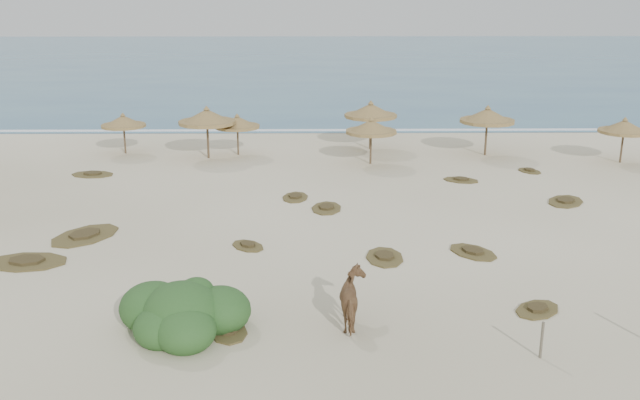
# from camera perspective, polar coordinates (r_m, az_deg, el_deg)

# --- Properties ---
(ground) EXTENTS (160.00, 160.00, 0.00)m
(ground) POSITION_cam_1_polar(r_m,az_deg,el_deg) (24.48, 0.72, -6.15)
(ground) COLOR beige
(ground) RESTS_ON ground
(ocean) EXTENTS (200.00, 100.00, 0.01)m
(ocean) POSITION_cam_1_polar(r_m,az_deg,el_deg) (98.02, -0.39, 11.09)
(ocean) COLOR #2B5A81
(ocean) RESTS_ON ground
(foam_line) EXTENTS (70.00, 0.60, 0.01)m
(foam_line) POSITION_cam_1_polar(r_m,az_deg,el_deg) (49.48, -0.03, 5.59)
(foam_line) COLOR white
(foam_line) RESTS_ON ground
(palapa_0) EXTENTS (3.32, 3.32, 2.45)m
(palapa_0) POSITION_cam_1_polar(r_m,az_deg,el_deg) (43.75, -15.47, 6.05)
(palapa_0) COLOR brown
(palapa_0) RESTS_ON ground
(palapa_1) EXTENTS (4.06, 4.06, 3.06)m
(palapa_1) POSITION_cam_1_polar(r_m,az_deg,el_deg) (41.40, -9.04, 6.54)
(palapa_1) COLOR brown
(palapa_1) RESTS_ON ground
(palapa_2) EXTENTS (3.47, 3.47, 2.47)m
(palapa_2) POSITION_cam_1_polar(r_m,az_deg,el_deg) (42.08, -6.63, 6.16)
(palapa_2) COLOR brown
(palapa_2) RESTS_ON ground
(palapa_3) EXTENTS (3.54, 3.54, 2.98)m
(palapa_3) POSITION_cam_1_polar(r_m,az_deg,el_deg) (43.46, 4.08, 7.10)
(palapa_3) COLOR brown
(palapa_3) RESTS_ON ground
(palapa_4) EXTENTS (2.96, 2.96, 2.67)m
(palapa_4) POSITION_cam_1_polar(r_m,az_deg,el_deg) (39.65, 4.12, 5.82)
(palapa_4) COLOR brown
(palapa_4) RESTS_ON ground
(palapa_5) EXTENTS (3.95, 3.95, 2.98)m
(palapa_5) POSITION_cam_1_polar(r_m,az_deg,el_deg) (42.74, 13.25, 6.53)
(palapa_5) COLOR brown
(palapa_5) RESTS_ON ground
(palapa_6) EXTENTS (3.58, 3.58, 2.61)m
(palapa_6) POSITION_cam_1_polar(r_m,az_deg,el_deg) (43.31, 23.16, 5.38)
(palapa_6) COLOR brown
(palapa_6) RESTS_ON ground
(horse) EXTENTS (0.94, 1.94, 1.61)m
(horse) POSITION_cam_1_polar(r_m,az_deg,el_deg) (20.86, 2.78, -7.97)
(horse) COLOR olive
(horse) RESTS_ON ground
(fence_post_near) EXTENTS (0.09, 0.09, 1.05)m
(fence_post_near) POSITION_cam_1_polar(r_m,az_deg,el_deg) (20.10, 17.32, -10.65)
(fence_post_near) COLOR #655D4C
(fence_post_near) RESTS_ON ground
(bush) EXTENTS (3.83, 3.37, 1.72)m
(bush) POSITION_cam_1_polar(r_m,az_deg,el_deg) (20.95, -10.91, -8.89)
(bush) COLOR #335E28
(bush) RESTS_ON ground
(scrub_1) EXTENTS (3.29, 3.70, 0.16)m
(scrub_1) POSITION_cam_1_polar(r_m,az_deg,el_deg) (29.81, -18.29, -2.68)
(scrub_1) COLOR brown
(scrub_1) RESTS_ON ground
(scrub_2) EXTENTS (1.75, 1.83, 0.16)m
(scrub_2) POSITION_cam_1_polar(r_m,az_deg,el_deg) (27.33, -5.79, -3.64)
(scrub_2) COLOR brown
(scrub_2) RESTS_ON ground
(scrub_3) EXTENTS (1.54, 2.17, 0.16)m
(scrub_3) POSITION_cam_1_polar(r_m,az_deg,el_deg) (31.78, 0.52, -0.63)
(scrub_3) COLOR brown
(scrub_3) RESTS_ON ground
(scrub_4) EXTENTS (2.26, 2.48, 0.16)m
(scrub_4) POSITION_cam_1_polar(r_m,az_deg,el_deg) (27.17, 12.13, -4.07)
(scrub_4) COLOR brown
(scrub_4) RESTS_ON ground
(scrub_5) EXTENTS (2.50, 2.74, 0.16)m
(scrub_5) POSITION_cam_1_polar(r_m,az_deg,el_deg) (34.66, 19.04, -0.09)
(scrub_5) COLOR brown
(scrub_5) RESTS_ON ground
(scrub_6) EXTENTS (2.42, 1.76, 0.16)m
(scrub_6) POSITION_cam_1_polar(r_m,az_deg,el_deg) (39.42, -17.74, 1.99)
(scrub_6) COLOR brown
(scrub_6) RESTS_ON ground
(scrub_7) EXTENTS (2.13, 1.80, 0.16)m
(scrub_7) POSITION_cam_1_polar(r_m,az_deg,el_deg) (37.13, 11.22, 1.60)
(scrub_7) COLOR brown
(scrub_7) RESTS_ON ground
(scrub_9) EXTENTS (1.38, 2.11, 0.16)m
(scrub_9) POSITION_cam_1_polar(r_m,az_deg,el_deg) (26.18, 5.19, -4.55)
(scrub_9) COLOR brown
(scrub_9) RESTS_ON ground
(scrub_10) EXTENTS (1.47, 1.72, 0.16)m
(scrub_10) POSITION_cam_1_polar(r_m,az_deg,el_deg) (39.87, 16.42, 2.26)
(scrub_10) COLOR brown
(scrub_10) RESTS_ON ground
(scrub_11) EXTENTS (1.50, 1.91, 0.16)m
(scrub_11) POSITION_cam_1_polar(r_m,az_deg,el_deg) (20.91, -7.37, -10.33)
(scrub_11) COLOR brown
(scrub_11) RESTS_ON ground
(scrub_12) EXTENTS (2.00, 1.97, 0.16)m
(scrub_12) POSITION_cam_1_polar(r_m,az_deg,el_deg) (23.00, 17.00, -8.35)
(scrub_12) COLOR brown
(scrub_12) RESTS_ON ground
(scrub_13) EXTENTS (1.37, 1.95, 0.16)m
(scrub_13) POSITION_cam_1_polar(r_m,az_deg,el_deg) (33.44, -2.00, 0.24)
(scrub_13) COLOR brown
(scrub_13) RESTS_ON ground
(scrub_14) EXTENTS (2.99, 1.99, 0.16)m
(scrub_14) POSITION_cam_1_polar(r_m,az_deg,el_deg) (27.73, -22.41, -4.56)
(scrub_14) COLOR brown
(scrub_14) RESTS_ON ground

